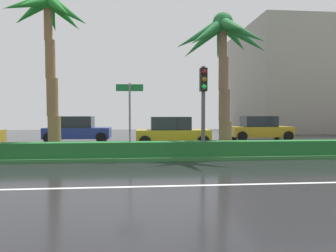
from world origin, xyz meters
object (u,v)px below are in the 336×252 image
object	(u,v)px
palm_tree_mid_left	(49,27)
car_in_traffic_third	(172,132)
palm_tree_centre_left	(223,45)
car_in_traffic_fourth	(260,128)
street_name_sign	(130,110)
car_in_traffic_second	(77,130)
traffic_signal_median_right	(203,94)

from	to	relation	value
palm_tree_mid_left	car_in_traffic_third	size ratio (longest dim) A/B	1.67
palm_tree_centre_left	car_in_traffic_third	world-z (taller)	palm_tree_centre_left
palm_tree_mid_left	car_in_traffic_fourth	world-z (taller)	palm_tree_mid_left
palm_tree_centre_left	street_name_sign	distance (m)	5.08
palm_tree_mid_left	car_in_traffic_fourth	bearing A→B (deg)	30.55
car_in_traffic_second	car_in_traffic_third	distance (m)	6.84
street_name_sign	car_in_traffic_fourth	distance (m)	12.58
car_in_traffic_second	car_in_traffic_fourth	distance (m)	12.84
street_name_sign	car_in_traffic_second	xyz separation A→B (m)	(-3.83, 8.36, -1.25)
car_in_traffic_second	car_in_traffic_third	bearing A→B (deg)	-26.82
palm_tree_mid_left	palm_tree_centre_left	size ratio (longest dim) A/B	1.15
car_in_traffic_second	car_in_traffic_fourth	size ratio (longest dim) A/B	1.00
car_in_traffic_second	traffic_signal_median_right	bearing A→B (deg)	-50.74
car_in_traffic_fourth	car_in_traffic_second	bearing A→B (deg)	-178.57
street_name_sign	car_in_traffic_third	size ratio (longest dim) A/B	0.70
palm_tree_mid_left	street_name_sign	world-z (taller)	palm_tree_mid_left
traffic_signal_median_right	car_in_traffic_third	bearing A→B (deg)	98.18
traffic_signal_median_right	palm_tree_centre_left	bearing A→B (deg)	40.34
palm_tree_centre_left	street_name_sign	bearing A→B (deg)	-168.09
car_in_traffic_fourth	car_in_traffic_third	bearing A→B (deg)	-153.16
palm_tree_mid_left	street_name_sign	xyz separation A→B (m)	(3.52, -1.29, -3.60)
palm_tree_mid_left	street_name_sign	distance (m)	5.20
car_in_traffic_second	car_in_traffic_fourth	world-z (taller)	same
palm_tree_centre_left	car_in_traffic_third	size ratio (longest dim) A/B	1.45
palm_tree_centre_left	street_name_sign	xyz separation A→B (m)	(-4.10, -0.87, -2.87)
palm_tree_centre_left	car_in_traffic_fourth	bearing A→B (deg)	57.90
car_in_traffic_fourth	traffic_signal_median_right	bearing A→B (deg)	-124.38
street_name_sign	car_in_traffic_second	size ratio (longest dim) A/B	0.70
traffic_signal_median_right	car_in_traffic_fourth	size ratio (longest dim) A/B	0.87
palm_tree_centre_left	car_in_traffic_fourth	distance (m)	10.11
car_in_traffic_second	car_in_traffic_third	xyz separation A→B (m)	(6.10, -3.09, 0.00)
street_name_sign	car_in_traffic_fourth	size ratio (longest dim) A/B	0.70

